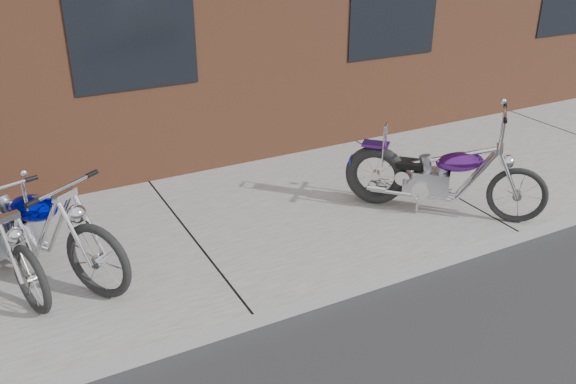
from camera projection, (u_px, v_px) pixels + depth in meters
ground at (253, 329)px, 5.04m from camera, size 120.00×120.00×0.00m
sidewalk at (191, 241)px, 6.21m from camera, size 22.00×3.00×0.15m
chopper_purple at (439, 179)px, 6.50m from camera, size 1.56×1.59×1.19m
chopper_blue at (21, 228)px, 5.41m from camera, size 1.44×2.03×1.04m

